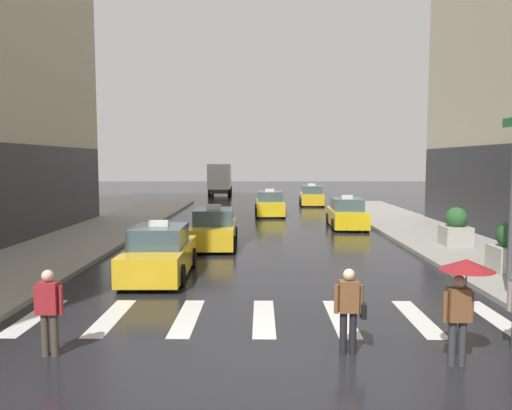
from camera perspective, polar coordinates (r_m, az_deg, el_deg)
ground_plane at (r=9.00m, az=1.05°, el=-18.88°), size 160.00×160.00×0.00m
crosswalk_markings at (r=11.81m, az=0.92°, el=-12.93°), size 11.30×2.80×0.01m
taxi_lead at (r=15.98m, az=-11.09°, el=-5.56°), size 1.98×4.56×1.80m
taxi_second at (r=21.23m, az=-4.90°, el=-2.84°), size 2.01×4.58×1.80m
taxi_third at (r=27.54m, az=10.47°, el=-1.08°), size 2.03×4.58×1.80m
taxi_fourth at (r=33.13m, az=1.59°, el=0.04°), size 2.03×4.58×1.80m
taxi_fifth at (r=41.07m, az=6.46°, el=1.00°), size 2.07×4.61×1.80m
box_truck at (r=51.61m, az=-4.19°, el=3.11°), size 2.44×7.60×3.35m
pedestrian_with_umbrella at (r=9.54m, az=22.94°, el=-8.30°), size 0.96×0.96×1.94m
pedestrian_with_handbag at (r=9.62m, az=10.77°, el=-11.45°), size 0.60×0.24×1.65m
pedestrian_plain_coat at (r=10.14m, az=-22.91°, el=-10.88°), size 0.55×0.24×1.65m
planter_near_corner at (r=17.65m, az=27.43°, el=-4.55°), size 1.10×1.10×1.60m
planter_mid_block at (r=22.09m, az=22.17°, el=-2.51°), size 1.10×1.10×1.60m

